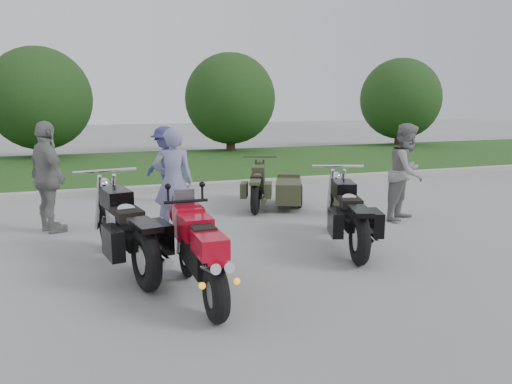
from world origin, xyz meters
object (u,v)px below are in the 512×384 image
object	(u,v)px
sportbike_red	(200,251)
person_denim	(166,164)
person_stripe	(173,182)
person_grey	(407,172)
cruiser_left	(127,232)
person_back	(48,177)
cruiser_right	(349,217)
cruiser_sidecar	(276,189)

from	to	relation	value
sportbike_red	person_denim	xyz separation A→B (m)	(0.55, 5.46, 0.26)
person_stripe	person_grey	xyz separation A→B (m)	(4.18, -0.33, 0.01)
person_stripe	person_grey	size ratio (longest dim) A/B	0.99
cruiser_left	person_grey	xyz separation A→B (m)	(5.05, 1.15, 0.37)
person_denim	person_back	bearing A→B (deg)	-86.28
cruiser_left	person_back	bearing A→B (deg)	103.33
cruiser_left	cruiser_right	distance (m)	3.16
person_grey	person_denim	bearing A→B (deg)	107.51
cruiser_left	person_grey	world-z (taller)	person_grey
sportbike_red	person_grey	size ratio (longest dim) A/B	1.11
person_grey	person_denim	xyz separation A→B (m)	(-3.84, 3.09, -0.07)
sportbike_red	person_grey	xyz separation A→B (m)	(4.39, 2.37, 0.33)
person_back	cruiser_right	bearing A→B (deg)	-146.93
cruiser_left	cruiser_right	bearing A→B (deg)	-11.76
cruiser_sidecar	person_denim	world-z (taller)	person_denim
sportbike_red	person_back	xyz separation A→B (m)	(-1.68, 3.59, 0.37)
cruiser_right	person_stripe	bearing A→B (deg)	163.92
cruiser_left	person_stripe	xyz separation A→B (m)	(0.87, 1.47, 0.37)
cruiser_sidecar	person_stripe	bearing A→B (deg)	-125.38
cruiser_left	cruiser_sidecar	distance (m)	4.30
cruiser_left	person_denim	size ratio (longest dim) A/B	1.59
cruiser_right	cruiser_sidecar	world-z (taller)	cruiser_right
sportbike_red	cruiser_left	xyz separation A→B (m)	(-0.67, 1.23, -0.04)
person_stripe	cruiser_right	bearing A→B (deg)	157.38
cruiser_right	person_back	bearing A→B (deg)	167.92
sportbike_red	cruiser_right	size ratio (longest dim) A/B	0.83
cruiser_left	person_grey	distance (m)	5.19
cruiser_left	person_grey	bearing A→B (deg)	2.78
person_grey	cruiser_left	bearing A→B (deg)	159.15
sportbike_red	person_stripe	size ratio (longest dim) A/B	1.12
cruiser_right	cruiser_sidecar	distance (m)	2.97
cruiser_right	person_grey	bearing A→B (deg)	51.67
cruiser_sidecar	person_grey	bearing A→B (deg)	-19.47
person_stripe	person_back	world-z (taller)	person_back
cruiser_right	sportbike_red	bearing A→B (deg)	-137.24
cruiser_right	cruiser_sidecar	bearing A→B (deg)	107.70
person_stripe	cruiser_sidecar	bearing A→B (deg)	-136.99
person_denim	person_back	xyz separation A→B (m)	(-2.23, -1.88, 0.11)
cruiser_left	cruiser_right	xyz separation A→B (m)	(3.16, -0.10, -0.03)
cruiser_right	person_denim	bearing A→B (deg)	132.55
sportbike_red	person_grey	distance (m)	5.00
cruiser_sidecar	person_grey	distance (m)	2.59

